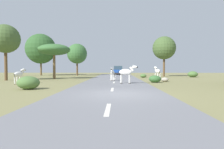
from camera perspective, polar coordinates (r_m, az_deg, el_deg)
ground_plane at (r=10.63m, az=1.98°, el=-5.81°), size 90.00×90.00×0.00m
road at (r=10.63m, az=-0.18°, el=-5.67°), size 6.00×64.00×0.05m
lane_markings at (r=9.64m, az=-0.35°, el=-6.30°), size 0.16×56.00×0.01m
zebra_0 at (r=20.92m, az=0.13°, el=0.51°), size 0.52×1.51×1.43m
zebra_1 at (r=24.79m, az=12.99°, el=0.91°), size 0.70×1.74×1.66m
zebra_2 at (r=19.08m, az=-25.27°, el=0.00°), size 0.62×1.47×1.41m
zebra_3 at (r=17.29m, az=4.23°, el=0.63°), size 1.71×0.73×1.65m
car_0 at (r=39.67m, az=1.82°, el=1.14°), size 2.13×4.40×1.74m
tree_0 at (r=36.74m, az=-10.08°, el=5.94°), size 3.64×3.64×5.82m
tree_1 at (r=26.25m, az=-16.43°, el=6.85°), size 4.06×4.06×4.44m
tree_2 at (r=39.02m, az=-19.92°, el=7.00°), size 5.51×5.51×7.69m
tree_4 at (r=25.43m, az=-28.48°, el=9.01°), size 3.20×3.20×6.28m
tree_5 at (r=33.31m, az=14.85°, el=7.42°), size 3.73×3.73×6.51m
bush_0 at (r=19.48m, az=12.33°, el=-1.26°), size 1.17×1.05×0.70m
bush_2 at (r=14.23m, az=-23.05°, el=-2.20°), size 1.47×1.32×0.88m
bush_3 at (r=32.13m, az=22.33°, el=0.08°), size 1.50×1.35×0.90m
bush_4 at (r=28.81m, az=9.05°, el=-0.36°), size 0.90×0.81×0.54m
rock_1 at (r=20.81m, az=15.06°, el=-1.44°), size 0.74×0.74×0.44m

